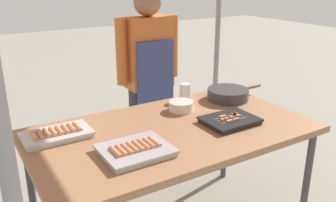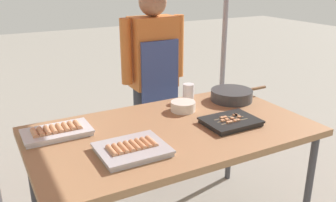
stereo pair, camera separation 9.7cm
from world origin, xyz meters
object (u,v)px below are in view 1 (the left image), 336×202
at_px(tray_grilled_sausages, 57,134).
at_px(vendor_woman, 149,72).
at_px(drink_cup_near_edge, 185,92).
at_px(tray_meat_skewers, 230,120).
at_px(condiment_bowl, 181,106).
at_px(tray_pork_links, 136,150).
at_px(stall_table, 173,137).
at_px(cooking_wok, 228,94).

xyz_separation_m(tray_grilled_sausages, vendor_woman, (0.86, 0.54, 0.10)).
bearing_deg(drink_cup_near_edge, tray_meat_skewers, -90.13).
height_order(tray_meat_skewers, drink_cup_near_edge, drink_cup_near_edge).
bearing_deg(condiment_bowl, tray_pork_links, -144.05).
bearing_deg(drink_cup_near_edge, vendor_woman, 98.85).
relative_size(tray_pork_links, drink_cup_near_edge, 2.82).
xyz_separation_m(stall_table, condiment_bowl, (0.20, 0.21, 0.08)).
xyz_separation_m(tray_meat_skewers, condiment_bowl, (-0.13, 0.32, 0.01)).
xyz_separation_m(stall_table, tray_grilled_sausages, (-0.60, 0.22, 0.07)).
distance_m(stall_table, tray_grilled_sausages, 0.64).
distance_m(condiment_bowl, vendor_woman, 0.57).
bearing_deg(tray_pork_links, drink_cup_near_edge, 38.94).
bearing_deg(tray_grilled_sausages, cooking_wok, 0.01).
relative_size(cooking_wok, condiment_bowl, 2.81).
xyz_separation_m(cooking_wok, condiment_bowl, (-0.40, -0.01, -0.01)).
bearing_deg(cooking_wok, stall_table, -159.68).
distance_m(tray_grilled_sausages, tray_meat_skewers, 0.98).
xyz_separation_m(tray_pork_links, drink_cup_near_edge, (0.65, 0.52, 0.04)).
xyz_separation_m(stall_table, cooking_wok, (0.60, 0.22, 0.09)).
bearing_deg(cooking_wok, tray_grilled_sausages, -179.99).
bearing_deg(tray_grilled_sausages, drink_cup_near_edge, 8.50).
bearing_deg(condiment_bowl, tray_grilled_sausages, 179.24).
xyz_separation_m(stall_table, tray_meat_skewers, (0.33, -0.11, 0.07)).
bearing_deg(tray_pork_links, condiment_bowl, 35.95).
bearing_deg(drink_cup_near_edge, cooking_wok, -27.28).
height_order(tray_meat_skewers, tray_pork_links, tray_pork_links).
bearing_deg(stall_table, tray_meat_skewers, -19.02).
distance_m(tray_meat_skewers, tray_pork_links, 0.65).
bearing_deg(tray_pork_links, cooking_wok, 22.80).
bearing_deg(cooking_wok, tray_meat_skewers, -128.85).
height_order(stall_table, tray_grilled_sausages, tray_grilled_sausages).
bearing_deg(vendor_woman, stall_table, 70.83).
bearing_deg(tray_meat_skewers, stall_table, 160.98).
xyz_separation_m(stall_table, tray_pork_links, (-0.32, -0.16, 0.07)).
height_order(tray_grilled_sausages, cooking_wok, cooking_wok).
height_order(drink_cup_near_edge, vendor_woman, vendor_woman).
relative_size(tray_pork_links, cooking_wok, 0.76).
xyz_separation_m(tray_meat_skewers, drink_cup_near_edge, (0.00, 0.47, 0.04)).
height_order(tray_grilled_sausages, tray_pork_links, tray_grilled_sausages).
height_order(stall_table, tray_pork_links, tray_pork_links).
relative_size(stall_table, drink_cup_near_edge, 13.37).
distance_m(tray_grilled_sausages, condiment_bowl, 0.80).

